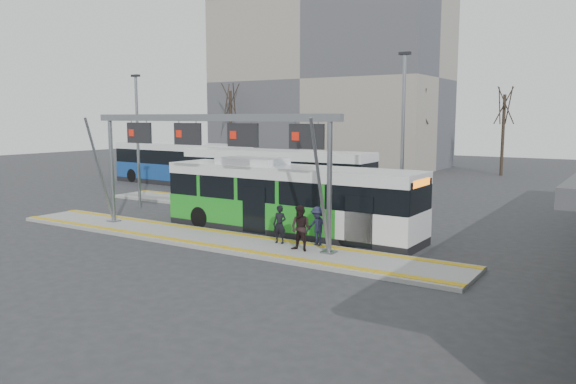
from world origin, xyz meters
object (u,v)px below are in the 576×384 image
at_px(passenger_a, 280,224).
at_px(passenger_c, 318,226).
at_px(hero_bus, 288,200).
at_px(passenger_b, 301,228).
at_px(gantry, 207,139).

distance_m(passenger_a, passenger_c, 1.57).
xyz_separation_m(hero_bus, passenger_a, (1.12, -2.41, -0.61)).
distance_m(passenger_a, passenger_b, 1.52).
xyz_separation_m(gantry, passenger_a, (3.40, 0.39, -3.37)).
bearing_deg(passenger_b, hero_bus, 131.47).
bearing_deg(hero_bus, passenger_c, -36.20).
relative_size(hero_bus, passenger_c, 7.81).
bearing_deg(hero_bus, gantry, -128.57).
bearing_deg(passenger_a, passenger_c, 12.25).
bearing_deg(gantry, passenger_b, -2.87).
relative_size(hero_bus, passenger_b, 7.01).
height_order(gantry, hero_bus, gantry).
bearing_deg(hero_bus, passenger_b, -50.02).
bearing_deg(gantry, passenger_a, 6.56).
bearing_deg(passenger_b, passenger_c, 85.82).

